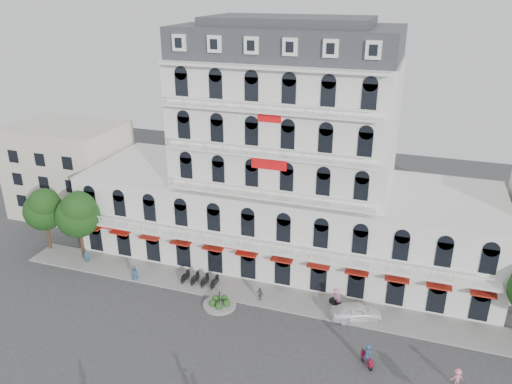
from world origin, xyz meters
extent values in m
plane|color=#38383A|center=(0.00, 0.00, 0.00)|extent=(120.00, 120.00, 0.00)
cube|color=gray|center=(0.00, 9.00, 0.08)|extent=(53.00, 4.00, 0.16)
cube|color=silver|center=(0.00, 18.00, 4.50)|extent=(45.00, 14.00, 9.00)
cube|color=silver|center=(0.00, 18.00, 15.50)|extent=(22.00, 12.00, 13.00)
cube|color=#2D3035|center=(0.00, 18.00, 23.50)|extent=(21.56, 11.76, 3.00)
cube|color=#2D3035|center=(0.00, 18.00, 25.40)|extent=(15.84, 8.64, 0.80)
cube|color=#A02013|center=(0.00, 10.50, 3.50)|extent=(40.50, 1.00, 0.15)
cube|color=#BC0C0F|center=(0.00, 11.88, 13.00)|extent=(3.50, 0.10, 1.40)
cube|color=beige|center=(-30.00, 20.00, 6.00)|extent=(14.00, 10.00, 12.00)
cylinder|color=gray|center=(-3.00, 6.00, 0.12)|extent=(3.20, 3.20, 0.24)
cylinder|color=black|center=(-3.00, 6.00, 0.90)|extent=(0.08, 0.08, 1.40)
sphere|color=#1A4416|center=(-2.30, 6.00, 0.45)|extent=(0.70, 0.70, 0.70)
sphere|color=#1A4416|center=(-2.78, 6.66, 0.45)|extent=(0.70, 0.70, 0.70)
sphere|color=#1A4416|center=(-3.56, 6.42, 0.45)|extent=(0.70, 0.70, 0.70)
sphere|color=#1A4416|center=(-3.57, 5.60, 0.45)|extent=(0.70, 0.70, 0.70)
sphere|color=#1A4416|center=(-2.80, 5.33, 0.45)|extent=(0.70, 0.70, 0.70)
cylinder|color=#382314|center=(-26.00, 10.00, 1.76)|extent=(0.36, 0.36, 3.52)
sphere|color=#113511|center=(-26.00, 10.00, 4.96)|extent=(4.48, 4.48, 4.48)
sphere|color=#113511|center=(-25.50, 9.70, 6.00)|extent=(3.52, 3.52, 3.52)
sphere|color=#113511|center=(-26.40, 10.30, 5.60)|extent=(3.20, 3.20, 3.20)
cylinder|color=#382314|center=(-21.00, 9.50, 1.87)|extent=(0.36, 0.36, 3.74)
sphere|color=#113511|center=(-21.00, 9.50, 5.27)|extent=(4.76, 4.76, 4.76)
sphere|color=#113511|center=(-20.50, 9.20, 6.38)|extent=(3.74, 3.74, 3.74)
sphere|color=#113511|center=(-21.40, 9.80, 5.95)|extent=(3.40, 3.40, 3.40)
imported|color=white|center=(9.68, 8.18, 0.81)|extent=(5.10, 3.55, 1.61)
cube|color=maroon|center=(11.42, 2.26, 0.55)|extent=(1.18, 1.41, 0.35)
torus|color=black|center=(11.09, 2.70, 0.28)|extent=(0.45, 0.55, 0.60)
torus|color=black|center=(11.75, 1.81, 0.28)|extent=(0.45, 0.55, 0.60)
imported|color=#294D7C|center=(11.42, 2.26, 1.25)|extent=(0.88, 0.94, 1.61)
cube|color=black|center=(7.61, 9.12, 0.55)|extent=(1.38, 1.23, 0.35)
torus|color=black|center=(8.03, 8.77, 0.28)|extent=(0.54, 0.48, 0.60)
torus|color=black|center=(7.19, 9.47, 0.28)|extent=(0.54, 0.48, 0.60)
imported|color=pink|center=(7.61, 9.12, 1.33)|extent=(1.29, 1.23, 1.76)
imported|color=navy|center=(-13.05, 7.28, 0.83)|extent=(0.96, 0.88, 1.65)
imported|color=#545259|center=(0.45, 7.97, 0.76)|extent=(0.95, 0.60, 1.51)
imported|color=pink|center=(18.21, 2.21, 0.79)|extent=(1.17, 0.93, 1.59)
imported|color=#29537B|center=(-20.00, 8.69, 0.82)|extent=(0.72, 0.65, 1.64)
camera|label=1|loc=(13.11, -30.89, 28.54)|focal=35.00mm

